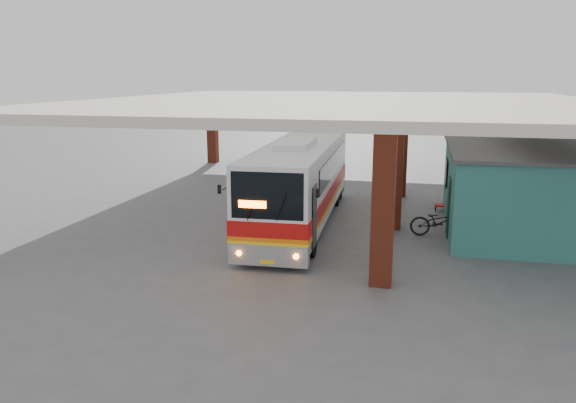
{
  "coord_description": "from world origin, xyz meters",
  "views": [
    {
      "loc": [
        3.9,
        -17.84,
        5.65
      ],
      "look_at": [
        -0.35,
        0.0,
        1.52
      ],
      "focal_mm": 35.0,
      "sensor_mm": 36.0,
      "label": 1
    }
  ],
  "objects_px": {
    "motorcycle": "(440,222)",
    "red_chair": "(443,202)",
    "coach_bus": "(300,182)",
    "pedestrian": "(380,237)"
  },
  "relations": [
    {
      "from": "pedestrian",
      "to": "red_chair",
      "type": "distance_m",
      "value": 7.99
    },
    {
      "from": "motorcycle",
      "to": "red_chair",
      "type": "bearing_deg",
      "value": -6.04
    },
    {
      "from": "coach_bus",
      "to": "pedestrian",
      "type": "xyz_separation_m",
      "value": [
        3.37,
        -4.27,
        -0.75
      ]
    },
    {
      "from": "motorcycle",
      "to": "red_chair",
      "type": "relative_size",
      "value": 2.33
    },
    {
      "from": "pedestrian",
      "to": "red_chair",
      "type": "xyz_separation_m",
      "value": [
        2.1,
        7.69,
        -0.5
      ]
    },
    {
      "from": "pedestrian",
      "to": "red_chair",
      "type": "height_order",
      "value": "pedestrian"
    },
    {
      "from": "coach_bus",
      "to": "pedestrian",
      "type": "bearing_deg",
      "value": -54.18
    },
    {
      "from": "pedestrian",
      "to": "red_chair",
      "type": "bearing_deg",
      "value": -143.64
    },
    {
      "from": "coach_bus",
      "to": "red_chair",
      "type": "bearing_deg",
      "value": 29.49
    },
    {
      "from": "coach_bus",
      "to": "red_chair",
      "type": "xyz_separation_m",
      "value": [
        5.48,
        3.42,
        -1.25
      ]
    }
  ]
}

